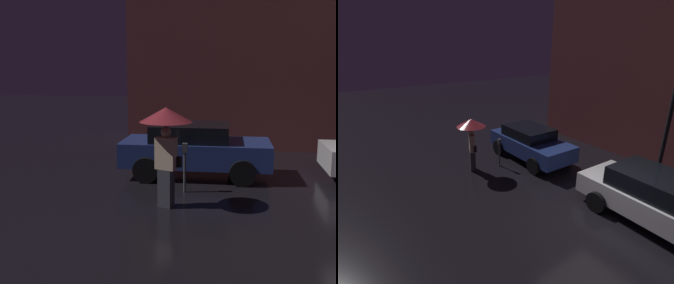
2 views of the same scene
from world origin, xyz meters
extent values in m
plane|color=black|center=(0.00, 0.00, 0.00)|extent=(60.00, 60.00, 0.00)
cube|color=brown|center=(-2.81, 6.50, 5.40)|extent=(8.97, 3.00, 10.80)
cube|color=navy|center=(-4.62, 1.40, 0.65)|extent=(3.96, 1.76, 0.64)
cube|color=black|center=(-4.78, 1.40, 1.20)|extent=(2.07, 1.53, 0.45)
cylinder|color=black|center=(-3.40, 2.26, 0.33)|extent=(0.66, 0.22, 0.66)
cylinder|color=black|center=(-3.40, 0.55, 0.33)|extent=(0.66, 0.22, 0.66)
cylinder|color=black|center=(-5.84, 2.26, 0.33)|extent=(0.66, 0.22, 0.66)
cylinder|color=black|center=(-5.84, 0.55, 0.33)|extent=(0.66, 0.22, 0.66)
cube|color=silver|center=(0.90, 1.33, 0.62)|extent=(4.44, 1.88, 0.61)
cube|color=black|center=(0.73, 1.33, 1.20)|extent=(2.32, 1.61, 0.53)
cylinder|color=black|center=(-0.46, 2.21, 0.32)|extent=(0.63, 0.22, 0.63)
cylinder|color=black|center=(-0.46, 0.45, 0.32)|extent=(0.63, 0.22, 0.63)
cube|color=#383842|center=(-5.09, -1.21, 0.41)|extent=(0.36, 0.31, 0.82)
cube|color=#D1B293|center=(-5.09, -1.21, 1.16)|extent=(0.49, 0.36, 0.68)
sphere|color=tan|center=(-5.09, -1.21, 1.61)|extent=(0.22, 0.22, 0.22)
cylinder|color=black|center=(-5.09, -1.21, 1.42)|extent=(0.02, 0.02, 0.80)
cone|color=#B2333D|center=(-5.09, -1.21, 1.97)|extent=(1.10, 1.10, 0.30)
cube|color=black|center=(-4.84, -1.21, 0.99)|extent=(0.19, 0.15, 0.22)
cylinder|color=#4C5154|center=(-4.79, -0.13, 0.48)|extent=(0.06, 0.06, 0.96)
cube|color=#4C5154|center=(-4.79, -0.13, 1.07)|extent=(0.12, 0.10, 0.22)
cylinder|color=black|center=(-0.24, 3.57, 2.11)|extent=(0.14, 0.14, 4.21)
camera|label=1|loc=(-3.94, -9.72, 2.98)|focal=45.00mm
camera|label=2|loc=(3.45, -5.66, 4.70)|focal=28.00mm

